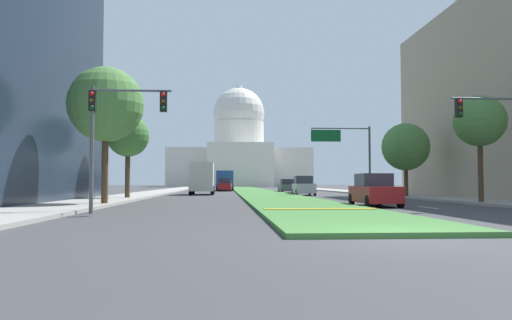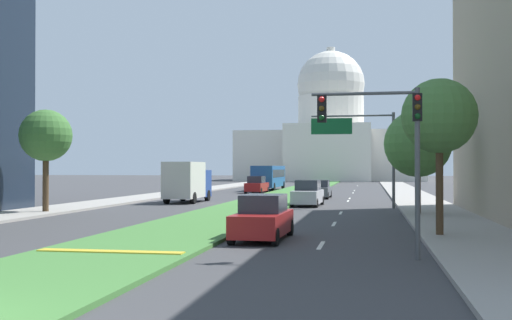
{
  "view_description": "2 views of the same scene",
  "coord_description": "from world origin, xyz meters",
  "px_view_note": "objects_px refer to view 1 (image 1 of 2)",
  "views": [
    {
      "loc": [
        -3.99,
        -10.94,
        1.28
      ],
      "look_at": [
        -1.02,
        35.43,
        3.36
      ],
      "focal_mm": 34.62,
      "sensor_mm": 36.0,
      "label": 1
    },
    {
      "loc": [
        7.94,
        -9.24,
        2.79
      ],
      "look_at": [
        -2.23,
        47.83,
        3.45
      ],
      "focal_mm": 44.45,
      "sensor_mm": 36.0,
      "label": 2
    }
  ],
  "objects_px": {
    "sedan_far_horizon": "(225,185)",
    "box_truck_delivery": "(202,178)",
    "traffic_light_near_left": "(113,121)",
    "traffic_light_near_right": "(503,126)",
    "street_tree_left_near": "(106,105)",
    "overhead_guide_sign": "(347,146)",
    "sedan_lead_stopped": "(374,191)",
    "city_bus": "(225,179)",
    "sedan_midblock": "(303,186)",
    "street_tree_left_mid": "(128,136)",
    "street_tree_right_near": "(480,122)",
    "capitol_building": "(239,153)",
    "sedan_distant": "(288,186)",
    "street_tree_right_mid": "(406,147)"
  },
  "relations": [
    {
      "from": "overhead_guide_sign",
      "to": "street_tree_right_mid",
      "type": "height_order",
      "value": "overhead_guide_sign"
    },
    {
      "from": "sedan_midblock",
      "to": "sedan_distant",
      "type": "relative_size",
      "value": 0.98
    },
    {
      "from": "street_tree_right_mid",
      "to": "sedan_lead_stopped",
      "type": "relative_size",
      "value": 1.34
    },
    {
      "from": "sedan_midblock",
      "to": "street_tree_left_mid",
      "type": "bearing_deg",
      "value": -144.84
    },
    {
      "from": "box_truck_delivery",
      "to": "city_bus",
      "type": "distance_m",
      "value": 27.13
    },
    {
      "from": "capitol_building",
      "to": "sedan_midblock",
      "type": "xyz_separation_m",
      "value": [
        3.62,
        -89.36,
        -8.56
      ]
    },
    {
      "from": "capitol_building",
      "to": "traffic_light_near_right",
      "type": "height_order",
      "value": "capitol_building"
    },
    {
      "from": "street_tree_right_near",
      "to": "sedan_distant",
      "type": "relative_size",
      "value": 1.33
    },
    {
      "from": "traffic_light_near_left",
      "to": "traffic_light_near_right",
      "type": "xyz_separation_m",
      "value": [
        17.1,
        0.94,
        0.0
      ]
    },
    {
      "from": "street_tree_left_near",
      "to": "sedan_far_horizon",
      "type": "bearing_deg",
      "value": 81.16
    },
    {
      "from": "street_tree_left_near",
      "to": "sedan_far_horizon",
      "type": "distance_m",
      "value": 42.47
    },
    {
      "from": "traffic_light_near_right",
      "to": "sedan_far_horizon",
      "type": "height_order",
      "value": "traffic_light_near_right"
    },
    {
      "from": "traffic_light_near_left",
      "to": "street_tree_right_near",
      "type": "relative_size",
      "value": 0.83
    },
    {
      "from": "sedan_distant",
      "to": "street_tree_right_near",
      "type": "bearing_deg",
      "value": -77.2
    },
    {
      "from": "sedan_far_horizon",
      "to": "box_truck_delivery",
      "type": "distance_m",
      "value": 18.69
    },
    {
      "from": "traffic_light_near_right",
      "to": "street_tree_left_near",
      "type": "relative_size",
      "value": 0.69
    },
    {
      "from": "box_truck_delivery",
      "to": "capitol_building",
      "type": "bearing_deg",
      "value": 85.88
    },
    {
      "from": "street_tree_left_mid",
      "to": "city_bus",
      "type": "height_order",
      "value": "street_tree_left_mid"
    },
    {
      "from": "traffic_light_near_left",
      "to": "box_truck_delivery",
      "type": "bearing_deg",
      "value": 85.53
    },
    {
      "from": "city_bus",
      "to": "overhead_guide_sign",
      "type": "bearing_deg",
      "value": -70.28
    },
    {
      "from": "street_tree_left_near",
      "to": "capitol_building",
      "type": "bearing_deg",
      "value": 84.58
    },
    {
      "from": "street_tree_right_near",
      "to": "city_bus",
      "type": "xyz_separation_m",
      "value": [
        -14.6,
        49.75,
        -2.99
      ]
    },
    {
      "from": "street_tree_left_near",
      "to": "box_truck_delivery",
      "type": "bearing_deg",
      "value": 79.8
    },
    {
      "from": "capitol_building",
      "to": "sedan_distant",
      "type": "xyz_separation_m",
      "value": [
        3.58,
        -77.91,
        -8.66
      ]
    },
    {
      "from": "sedan_far_horizon",
      "to": "city_bus",
      "type": "xyz_separation_m",
      "value": [
        -0.01,
        8.5,
        0.92
      ]
    },
    {
      "from": "capitol_building",
      "to": "city_bus",
      "type": "height_order",
      "value": "capitol_building"
    },
    {
      "from": "traffic_light_near_right",
      "to": "street_tree_left_near",
      "type": "xyz_separation_m",
      "value": [
        -18.95,
        5.54,
        1.65
      ]
    },
    {
      "from": "traffic_light_near_left",
      "to": "sedan_distant",
      "type": "height_order",
      "value": "traffic_light_near_left"
    },
    {
      "from": "capitol_building",
      "to": "traffic_light_near_left",
      "type": "xyz_separation_m",
      "value": [
        -8.55,
        -116.09,
        -5.63
      ]
    },
    {
      "from": "sedan_midblock",
      "to": "traffic_light_near_right",
      "type": "bearing_deg",
      "value": -79.17
    },
    {
      "from": "street_tree_right_mid",
      "to": "sedan_far_horizon",
      "type": "bearing_deg",
      "value": 116.41
    },
    {
      "from": "overhead_guide_sign",
      "to": "sedan_lead_stopped",
      "type": "relative_size",
      "value": 1.44
    },
    {
      "from": "street_tree_right_near",
      "to": "street_tree_right_mid",
      "type": "distance_m",
      "value": 11.79
    },
    {
      "from": "sedan_far_horizon",
      "to": "street_tree_left_near",
      "type": "bearing_deg",
      "value": -98.84
    },
    {
      "from": "traffic_light_near_right",
      "to": "sedan_distant",
      "type": "xyz_separation_m",
      "value": [
        -4.97,
        37.23,
        -3.02
      ]
    },
    {
      "from": "box_truck_delivery",
      "to": "city_bus",
      "type": "height_order",
      "value": "box_truck_delivery"
    },
    {
      "from": "street_tree_left_mid",
      "to": "sedan_far_horizon",
      "type": "bearing_deg",
      "value": 77.28
    },
    {
      "from": "street_tree_right_mid",
      "to": "traffic_light_near_left",
      "type": "bearing_deg",
      "value": -135.85
    },
    {
      "from": "sedan_distant",
      "to": "sedan_far_horizon",
      "type": "distance_m",
      "value": 12.51
    },
    {
      "from": "traffic_light_near_right",
      "to": "street_tree_left_mid",
      "type": "distance_m",
      "value": 24.99
    },
    {
      "from": "street_tree_right_mid",
      "to": "sedan_distant",
      "type": "bearing_deg",
      "value": 110.17
    },
    {
      "from": "street_tree_left_mid",
      "to": "sedan_distant",
      "type": "distance_m",
      "value": 26.59
    },
    {
      "from": "overhead_guide_sign",
      "to": "city_bus",
      "type": "xyz_separation_m",
      "value": [
        -11.4,
        31.8,
        -2.88
      ]
    },
    {
      "from": "sedan_lead_stopped",
      "to": "street_tree_right_near",
      "type": "bearing_deg",
      "value": 13.9
    },
    {
      "from": "sedan_far_horizon",
      "to": "street_tree_right_mid",
      "type": "bearing_deg",
      "value": -63.59
    },
    {
      "from": "traffic_light_near_left",
      "to": "street_tree_right_mid",
      "type": "relative_size",
      "value": 0.86
    },
    {
      "from": "sedan_far_horizon",
      "to": "box_truck_delivery",
      "type": "height_order",
      "value": "box_truck_delivery"
    },
    {
      "from": "capitol_building",
      "to": "box_truck_delivery",
      "type": "xyz_separation_m",
      "value": [
        -6.23,
        -86.43,
        -7.75
      ]
    },
    {
      "from": "street_tree_left_mid",
      "to": "street_tree_right_mid",
      "type": "distance_m",
      "value": 21.97
    },
    {
      "from": "sedan_midblock",
      "to": "city_bus",
      "type": "bearing_deg",
      "value": 104.14
    }
  ]
}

